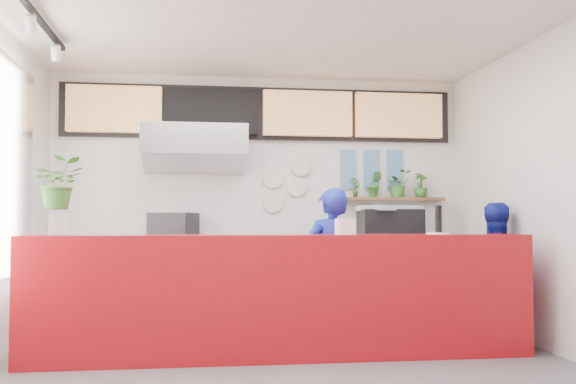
% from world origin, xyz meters
% --- Properties ---
extents(floor, '(5.00, 5.00, 0.00)m').
position_xyz_m(floor, '(0.00, 0.00, 0.00)').
color(floor, slate).
rests_on(floor, ground).
extents(ceiling, '(5.00, 5.00, 0.00)m').
position_xyz_m(ceiling, '(0.00, 0.00, 3.00)').
color(ceiling, silver).
extents(wall_back, '(5.00, 0.00, 5.00)m').
position_xyz_m(wall_back, '(0.00, 2.50, 1.50)').
color(wall_back, white).
rests_on(wall_back, ground).
extents(wall_right, '(0.00, 5.00, 5.00)m').
position_xyz_m(wall_right, '(2.50, 0.00, 1.50)').
color(wall_right, white).
rests_on(wall_right, ground).
extents(service_counter, '(4.50, 0.60, 1.10)m').
position_xyz_m(service_counter, '(0.00, 0.40, 0.55)').
color(service_counter, '#AC0C14').
rests_on(service_counter, ground).
extents(cream_band, '(5.00, 0.02, 0.80)m').
position_xyz_m(cream_band, '(0.00, 2.49, 2.60)').
color(cream_band, beige).
rests_on(cream_band, wall_back).
extents(prep_bench, '(1.80, 0.60, 0.90)m').
position_xyz_m(prep_bench, '(-0.80, 2.20, 0.45)').
color(prep_bench, '#B2B5BA').
rests_on(prep_bench, ground).
extents(panini_oven, '(0.60, 0.60, 0.42)m').
position_xyz_m(panini_oven, '(-1.04, 2.20, 1.11)').
color(panini_oven, black).
rests_on(panini_oven, prep_bench).
extents(extraction_hood, '(1.20, 0.70, 0.35)m').
position_xyz_m(extraction_hood, '(-0.80, 2.15, 2.15)').
color(extraction_hood, '#B2B5BA').
rests_on(extraction_hood, ceiling).
extents(hood_lip, '(1.20, 0.69, 0.31)m').
position_xyz_m(hood_lip, '(-0.80, 2.15, 1.95)').
color(hood_lip, '#B2B5BA').
rests_on(hood_lip, ceiling).
extents(right_bench, '(1.80, 0.60, 0.90)m').
position_xyz_m(right_bench, '(1.50, 2.20, 0.45)').
color(right_bench, '#B2B5BA').
rests_on(right_bench, ground).
extents(espresso_machine, '(0.75, 0.55, 0.47)m').
position_xyz_m(espresso_machine, '(1.55, 2.20, 1.13)').
color(espresso_machine, black).
rests_on(espresso_machine, right_bench).
extents(espresso_tray, '(0.82, 0.71, 0.06)m').
position_xyz_m(espresso_tray, '(1.55, 2.20, 1.38)').
color(espresso_tray, silver).
rests_on(espresso_tray, espresso_machine).
extents(herb_shelf, '(1.40, 0.18, 0.04)m').
position_xyz_m(herb_shelf, '(1.60, 2.40, 1.50)').
color(herb_shelf, brown).
rests_on(herb_shelf, wall_back).
extents(menu_board_far_left, '(1.10, 0.10, 0.55)m').
position_xyz_m(menu_board_far_left, '(-1.75, 2.38, 2.55)').
color(menu_board_far_left, tan).
rests_on(menu_board_far_left, wall_back).
extents(menu_board_mid_left, '(1.10, 0.10, 0.55)m').
position_xyz_m(menu_board_mid_left, '(-0.59, 2.38, 2.55)').
color(menu_board_mid_left, black).
rests_on(menu_board_mid_left, wall_back).
extents(menu_board_mid_right, '(1.10, 0.10, 0.55)m').
position_xyz_m(menu_board_mid_right, '(0.57, 2.38, 2.55)').
color(menu_board_mid_right, tan).
rests_on(menu_board_mid_right, wall_back).
extents(menu_board_far_right, '(1.10, 0.10, 0.55)m').
position_xyz_m(menu_board_far_right, '(1.73, 2.38, 2.55)').
color(menu_board_far_right, tan).
rests_on(menu_board_far_right, wall_back).
extents(soffit, '(4.80, 0.04, 0.65)m').
position_xyz_m(soffit, '(0.00, 2.46, 2.55)').
color(soffit, black).
rests_on(soffit, wall_back).
extents(track_rail, '(0.05, 2.40, 0.04)m').
position_xyz_m(track_rail, '(-2.10, 0.00, 2.94)').
color(track_rail, black).
rests_on(track_rail, ceiling).
extents(dec_plate_a, '(0.24, 0.03, 0.24)m').
position_xyz_m(dec_plate_a, '(0.15, 2.47, 1.75)').
color(dec_plate_a, silver).
rests_on(dec_plate_a, wall_back).
extents(dec_plate_b, '(0.24, 0.03, 0.24)m').
position_xyz_m(dec_plate_b, '(0.45, 2.47, 1.65)').
color(dec_plate_b, silver).
rests_on(dec_plate_b, wall_back).
extents(dec_plate_c, '(0.24, 0.03, 0.24)m').
position_xyz_m(dec_plate_c, '(0.15, 2.47, 1.45)').
color(dec_plate_c, silver).
rests_on(dec_plate_c, wall_back).
extents(dec_plate_d, '(0.24, 0.03, 0.24)m').
position_xyz_m(dec_plate_d, '(0.50, 2.47, 1.90)').
color(dec_plate_d, silver).
rests_on(dec_plate_d, wall_back).
extents(photo_frame_a, '(0.20, 0.02, 0.25)m').
position_xyz_m(photo_frame_a, '(1.10, 2.48, 2.00)').
color(photo_frame_a, '#598CBF').
rests_on(photo_frame_a, wall_back).
extents(photo_frame_b, '(0.20, 0.02, 0.25)m').
position_xyz_m(photo_frame_b, '(1.40, 2.48, 2.00)').
color(photo_frame_b, '#598CBF').
rests_on(photo_frame_b, wall_back).
extents(photo_frame_c, '(0.20, 0.02, 0.25)m').
position_xyz_m(photo_frame_c, '(1.70, 2.48, 2.00)').
color(photo_frame_c, '#598CBF').
rests_on(photo_frame_c, wall_back).
extents(photo_frame_d, '(0.20, 0.02, 0.25)m').
position_xyz_m(photo_frame_d, '(1.10, 2.48, 1.75)').
color(photo_frame_d, '#598CBF').
rests_on(photo_frame_d, wall_back).
extents(photo_frame_e, '(0.20, 0.02, 0.25)m').
position_xyz_m(photo_frame_e, '(1.40, 2.48, 1.75)').
color(photo_frame_e, '#598CBF').
rests_on(photo_frame_e, wall_back).
extents(photo_frame_f, '(0.20, 0.02, 0.25)m').
position_xyz_m(photo_frame_f, '(1.70, 2.48, 1.75)').
color(photo_frame_f, '#598CBF').
rests_on(photo_frame_f, wall_back).
extents(staff_center, '(0.63, 0.47, 1.55)m').
position_xyz_m(staff_center, '(0.56, 0.92, 0.78)').
color(staff_center, '#162499').
rests_on(staff_center, ground).
extents(staff_right, '(0.75, 0.61, 1.41)m').
position_xyz_m(staff_right, '(2.27, 0.93, 0.71)').
color(staff_right, '#162499').
rests_on(staff_right, ground).
extents(herb_a, '(0.16, 0.13, 0.26)m').
position_xyz_m(herb_a, '(1.17, 2.40, 1.65)').
color(herb_a, '#336F27').
rests_on(herb_a, herb_shelf).
extents(herb_b, '(0.19, 0.16, 0.33)m').
position_xyz_m(herb_b, '(1.42, 2.40, 1.69)').
color(herb_b, '#336F27').
rests_on(herb_b, herb_shelf).
extents(herb_c, '(0.35, 0.31, 0.34)m').
position_xyz_m(herb_c, '(1.72, 2.40, 1.69)').
color(herb_c, '#336F27').
rests_on(herb_c, herb_shelf).
extents(herb_d, '(0.19, 0.18, 0.31)m').
position_xyz_m(herb_d, '(2.01, 2.40, 1.67)').
color(herb_d, '#336F27').
rests_on(herb_d, herb_shelf).
extents(glass_vase, '(0.18, 0.18, 0.20)m').
position_xyz_m(glass_vase, '(-1.93, 0.32, 1.20)').
color(glass_vase, white).
rests_on(glass_vase, service_counter).
extents(basil_vase, '(0.46, 0.42, 0.45)m').
position_xyz_m(basil_vase, '(-1.93, 0.32, 1.54)').
color(basil_vase, '#336F27').
rests_on(basil_vase, glass_vase).
extents(napkin_holder, '(0.18, 0.14, 0.14)m').
position_xyz_m(napkin_holder, '(0.58, 0.38, 1.17)').
color(napkin_holder, white).
rests_on(napkin_holder, service_counter).
extents(white_plate, '(0.22, 0.22, 0.02)m').
position_xyz_m(white_plate, '(1.46, 0.34, 1.11)').
color(white_plate, white).
rests_on(white_plate, service_counter).
extents(pepper_mill, '(0.07, 0.07, 0.25)m').
position_xyz_m(pepper_mill, '(1.46, 0.34, 1.24)').
color(pepper_mill, black).
rests_on(pepper_mill, white_plate).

